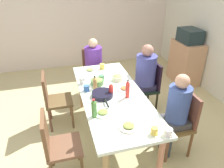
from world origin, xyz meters
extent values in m
plane|color=tan|center=(0.00, 0.00, 0.00)|extent=(6.87, 6.87, 0.00)
cube|color=silver|center=(-2.92, 0.00, 1.30)|extent=(0.12, 4.78, 2.60)
cube|color=white|center=(0.00, 0.00, 0.73)|extent=(2.02, 0.84, 0.04)
cylinder|color=tan|center=(-0.91, -0.32, 0.36)|extent=(0.07, 0.07, 0.71)
cylinder|color=#B1754F|center=(-0.91, 0.32, 0.36)|extent=(0.07, 0.07, 0.71)
cylinder|color=#B3755B|center=(0.91, 0.32, 0.36)|extent=(0.07, 0.07, 0.71)
cube|color=brown|center=(0.51, 0.72, 0.44)|extent=(0.40, 0.40, 0.04)
cylinder|color=brown|center=(0.68, 0.89, 0.21)|extent=(0.04, 0.04, 0.43)
cylinder|color=brown|center=(0.34, 0.89, 0.21)|extent=(0.04, 0.04, 0.43)
cylinder|color=brown|center=(0.68, 0.55, 0.21)|extent=(0.04, 0.04, 0.43)
cylinder|color=brown|center=(0.34, 0.55, 0.21)|extent=(0.04, 0.04, 0.43)
cube|color=brown|center=(0.51, 0.90, 0.68)|extent=(0.38, 0.04, 0.45)
cylinder|color=#3B434B|center=(0.59, 0.62, 0.23)|extent=(0.09, 0.09, 0.45)
cylinder|color=#364343|center=(0.43, 0.62, 0.23)|extent=(0.09, 0.09, 0.45)
cube|color=#3D3C3E|center=(0.51, 0.72, 0.50)|extent=(0.30, 0.30, 0.10)
cylinder|color=#394F93|center=(0.51, 0.72, 0.78)|extent=(0.28, 0.28, 0.47)
sphere|color=tan|center=(0.51, 0.72, 1.10)|extent=(0.18, 0.18, 0.18)
cube|color=brown|center=(-0.51, -0.72, 0.44)|extent=(0.40, 0.40, 0.04)
cylinder|color=brown|center=(-0.68, -0.89, 0.21)|extent=(0.04, 0.04, 0.43)
cylinder|color=brown|center=(-0.34, -0.89, 0.21)|extent=(0.04, 0.04, 0.43)
cylinder|color=brown|center=(-0.68, -0.55, 0.21)|extent=(0.04, 0.04, 0.43)
cylinder|color=brown|center=(-0.34, -0.55, 0.21)|extent=(0.04, 0.04, 0.43)
cube|color=brown|center=(-0.51, -0.90, 0.68)|extent=(0.38, 0.04, 0.45)
cube|color=brown|center=(0.51, -0.72, 0.44)|extent=(0.40, 0.40, 0.04)
cylinder|color=brown|center=(0.34, -0.89, 0.21)|extent=(0.04, 0.04, 0.43)
cylinder|color=brown|center=(0.34, -0.55, 0.21)|extent=(0.04, 0.04, 0.43)
cylinder|color=brown|center=(0.68, -0.55, 0.21)|extent=(0.04, 0.04, 0.43)
cube|color=brown|center=(0.51, -0.90, 0.68)|extent=(0.38, 0.04, 0.45)
cube|color=black|center=(-0.51, 0.72, 0.44)|extent=(0.40, 0.40, 0.04)
cylinder|color=black|center=(-0.34, 0.89, 0.21)|extent=(0.04, 0.04, 0.43)
cylinder|color=black|center=(-0.68, 0.89, 0.21)|extent=(0.04, 0.04, 0.43)
cylinder|color=black|center=(-0.34, 0.55, 0.21)|extent=(0.04, 0.04, 0.43)
cylinder|color=black|center=(-0.68, 0.55, 0.21)|extent=(0.04, 0.04, 0.43)
cube|color=black|center=(-0.51, 0.90, 0.68)|extent=(0.38, 0.04, 0.45)
cylinder|color=#303451|center=(-0.43, 0.62, 0.23)|extent=(0.09, 0.09, 0.45)
cylinder|color=#2E3B4D|center=(-0.59, 0.62, 0.23)|extent=(0.09, 0.09, 0.45)
cube|color=#2F2B4F|center=(-0.51, 0.72, 0.50)|extent=(0.30, 0.30, 0.10)
cylinder|color=#424696|center=(-0.51, 0.72, 0.80)|extent=(0.33, 0.33, 0.49)
sphere|color=#A87663|center=(-0.51, 0.72, 1.13)|extent=(0.19, 0.19, 0.19)
cube|color=brown|center=(-1.31, 0.00, 0.44)|extent=(0.40, 0.40, 0.04)
cylinder|color=brown|center=(-1.48, 0.17, 0.21)|extent=(0.04, 0.04, 0.43)
cylinder|color=brown|center=(-1.48, -0.17, 0.21)|extent=(0.04, 0.04, 0.43)
cylinder|color=brown|center=(-1.14, 0.17, 0.21)|extent=(0.04, 0.04, 0.43)
cylinder|color=brown|center=(-1.14, -0.17, 0.21)|extent=(0.04, 0.04, 0.43)
cube|color=brown|center=(-1.49, 0.00, 0.68)|extent=(0.04, 0.38, 0.45)
cylinder|color=brown|center=(-1.21, 0.08, 0.23)|extent=(0.09, 0.09, 0.45)
cylinder|color=#4F5038|center=(-1.21, -0.08, 0.23)|extent=(0.09, 0.09, 0.45)
cube|color=#595046|center=(-1.31, 0.00, 0.50)|extent=(0.30, 0.30, 0.10)
cylinder|color=#5E309B|center=(-1.31, 0.00, 0.77)|extent=(0.33, 0.33, 0.43)
sphere|color=beige|center=(-1.31, 0.00, 1.06)|extent=(0.17, 0.17, 0.17)
cylinder|color=silver|center=(0.41, -0.23, 0.76)|extent=(0.22, 0.22, 0.01)
ellipsoid|color=olive|center=(0.41, -0.23, 0.78)|extent=(0.12, 0.12, 0.02)
cylinder|color=white|center=(-0.80, -0.16, 0.76)|extent=(0.23, 0.23, 0.01)
ellipsoid|color=#83924F|center=(-0.80, -0.16, 0.78)|extent=(0.12, 0.12, 0.02)
cylinder|color=silver|center=(-0.06, 0.20, 0.76)|extent=(0.22, 0.22, 0.01)
ellipsoid|color=#A26C3A|center=(-0.06, 0.20, 0.78)|extent=(0.12, 0.12, 0.02)
cylinder|color=beige|center=(0.73, -0.01, 0.76)|extent=(0.22, 0.22, 0.01)
ellipsoid|color=olive|center=(0.73, -0.01, 0.78)|extent=(0.12, 0.12, 0.02)
cylinder|color=beige|center=(-0.36, 0.18, 0.79)|extent=(0.16, 0.16, 0.07)
ellipsoid|color=#8EA35E|center=(-0.36, 0.18, 0.83)|extent=(0.13, 0.13, 0.04)
cylinder|color=#558344|center=(-0.32, -0.14, 0.79)|extent=(0.19, 0.19, 0.07)
ellipsoid|color=#82A751|center=(-0.32, -0.14, 0.82)|extent=(0.16, 0.16, 0.04)
cylinder|color=black|center=(0.03, -0.14, 0.78)|extent=(0.29, 0.29, 0.06)
cylinder|color=black|center=(0.26, -0.14, 0.79)|extent=(0.18, 0.02, 0.02)
cylinder|color=#4C865A|center=(-0.42, -0.05, 0.80)|extent=(0.09, 0.09, 0.09)
torus|color=#40965C|center=(-0.36, -0.05, 0.80)|extent=(0.05, 0.01, 0.05)
cylinder|color=white|center=(0.95, 0.34, 0.79)|extent=(0.09, 0.09, 0.08)
torus|color=white|center=(1.01, 0.34, 0.79)|extent=(0.05, 0.01, 0.05)
cylinder|color=gold|center=(0.89, 0.21, 0.79)|extent=(0.07, 0.07, 0.08)
torus|color=#DDCC49|center=(0.94, 0.21, 0.79)|extent=(0.05, 0.01, 0.05)
cylinder|color=#DEC250|center=(-0.83, 0.06, 0.80)|extent=(0.08, 0.08, 0.09)
torus|color=#EECB4B|center=(-0.77, 0.06, 0.80)|extent=(0.05, 0.01, 0.05)
cylinder|color=white|center=(-0.40, -0.35, 0.80)|extent=(0.09, 0.09, 0.10)
torus|color=white|center=(-0.34, -0.35, 0.80)|extent=(0.05, 0.01, 0.05)
cylinder|color=#3962A1|center=(-0.17, -0.32, 0.79)|extent=(0.08, 0.08, 0.08)
torus|color=#3057A2|center=(-0.12, -0.32, 0.79)|extent=(0.05, 0.01, 0.05)
cylinder|color=tan|center=(-0.20, -0.20, 0.83)|extent=(0.06, 0.06, 0.15)
cone|color=tan|center=(-0.20, -0.20, 0.92)|extent=(0.05, 0.05, 0.03)
cylinder|color=black|center=(-0.20, -0.20, 0.94)|extent=(0.03, 0.03, 0.01)
cylinder|color=red|center=(0.14, 0.17, 0.86)|extent=(0.05, 0.05, 0.21)
cone|color=red|center=(0.14, 0.17, 0.98)|extent=(0.05, 0.05, 0.03)
cylinder|color=black|center=(0.14, 0.17, 1.00)|extent=(0.03, 0.03, 0.01)
cylinder|color=#48833B|center=(0.44, -0.33, 0.85)|extent=(0.06, 0.06, 0.19)
cone|color=#4B8737|center=(0.44, -0.33, 0.96)|extent=(0.06, 0.06, 0.03)
cylinder|color=red|center=(0.44, -0.33, 0.98)|extent=(0.03, 0.03, 0.01)
cylinder|color=red|center=(0.04, -0.02, 0.83)|extent=(0.06, 0.06, 0.15)
cone|color=red|center=(0.04, -0.02, 0.92)|extent=(0.05, 0.05, 0.03)
cylinder|color=white|center=(0.04, -0.02, 0.94)|extent=(0.03, 0.03, 0.01)
cube|color=tan|center=(-1.32, 2.03, 0.45)|extent=(0.70, 0.44, 0.90)
cube|color=#1C2D30|center=(-1.32, 2.03, 1.04)|extent=(0.48, 0.36, 0.28)
camera|label=1|loc=(2.42, -0.67, 2.27)|focal=34.28mm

